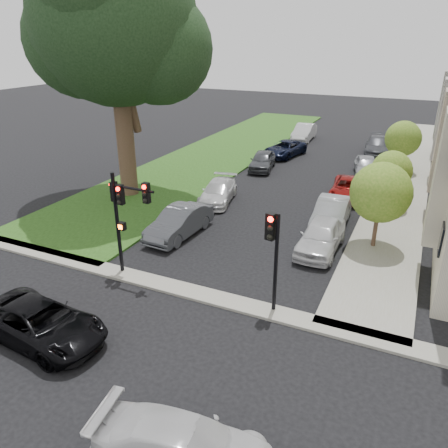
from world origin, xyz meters
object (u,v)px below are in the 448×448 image
at_px(car_parked_4, 377,146).
at_px(car_parked_6, 218,192).
at_px(car_cross_far, 185,448).
at_px(car_parked_1, 331,213).
at_px(eucalyptus, 114,21).
at_px(small_tree_c, 403,139).
at_px(car_parked_3, 366,166).
at_px(car_parked_2, 348,188).
at_px(car_parked_0, 321,236).
at_px(car_parked_7, 262,160).
at_px(traffic_signal_secondary, 273,245).
at_px(traffic_signal_main, 123,207).
at_px(small_tree_b, 391,171).
at_px(car_parked_8, 285,149).
at_px(car_parked_5, 179,222).
at_px(small_tree_a, 381,193).
at_px(car_cross_near, 41,323).
at_px(car_parked_9, 304,132).

relative_size(car_parked_4, car_parked_6, 1.14).
distance_m(car_cross_far, car_parked_1, 16.56).
relative_size(eucalyptus, car_parked_1, 3.28).
height_order(small_tree_c, car_parked_3, small_tree_c).
relative_size(small_tree_c, car_parked_2, 0.86).
relative_size(car_cross_far, car_parked_0, 1.02).
xyz_separation_m(eucalyptus, car_parked_2, (13.53, 5.61, -10.02)).
height_order(car_parked_3, car_parked_7, car_parked_7).
xyz_separation_m(traffic_signal_secondary, car_parked_3, (0.68, 20.24, -2.16)).
bearing_deg(car_parked_4, car_parked_6, -120.03).
bearing_deg(small_tree_c, car_parked_6, -130.35).
height_order(traffic_signal_main, car_parked_3, traffic_signal_main).
bearing_deg(car_parked_6, traffic_signal_secondary, -66.66).
bearing_deg(small_tree_b, car_parked_8, 135.05).
height_order(traffic_signal_main, car_parked_5, traffic_signal_main).
bearing_deg(car_parked_0, eucalyptus, 168.40).
bearing_deg(small_tree_a, eucalyptus, 175.02).
bearing_deg(car_parked_3, car_parked_4, 78.68).
height_order(small_tree_a, car_parked_8, small_tree_a).
bearing_deg(car_parked_6, eucalyptus, -179.37).
bearing_deg(car_cross_far, car_cross_near, 64.16).
bearing_deg(car_parked_2, car_parked_6, -154.25).
relative_size(traffic_signal_secondary, car_parked_6, 0.90).
relative_size(car_parked_7, car_parked_9, 0.88).
bearing_deg(car_parked_8, car_parked_0, -55.36).
relative_size(traffic_signal_main, car_parked_8, 0.97).
distance_m(car_parked_1, car_parked_2, 5.22).
relative_size(small_tree_c, traffic_signal_secondary, 0.97).
bearing_deg(small_tree_b, car_cross_near, -117.50).
xyz_separation_m(eucalyptus, car_parked_8, (6.46, 14.20, -9.99)).
bearing_deg(small_tree_b, car_parked_9, 120.41).
bearing_deg(small_tree_b, car_parked_7, 154.07).
bearing_deg(car_parked_4, car_cross_near, -108.46).
bearing_deg(car_parked_2, car_parked_5, -129.80).
bearing_deg(traffic_signal_main, car_parked_8, 89.95).
relative_size(traffic_signal_main, car_parked_7, 1.10).
height_order(small_tree_a, car_parked_5, small_tree_a).
distance_m(car_cross_far, car_parked_0, 13.35).
relative_size(car_cross_near, car_parked_2, 1.08).
xyz_separation_m(car_parked_8, car_parked_9, (-0.21, 7.14, 0.12)).
bearing_deg(car_parked_7, traffic_signal_secondary, -78.75).
bearing_deg(small_tree_c, car_cross_near, -109.63).
bearing_deg(car_parked_2, car_cross_near, -114.07).
xyz_separation_m(traffic_signal_secondary, car_parked_0, (0.54, 6.03, -2.09)).
distance_m(car_cross_near, car_parked_9, 35.24).
distance_m(small_tree_c, traffic_signal_secondary, 22.16).
relative_size(small_tree_a, car_parked_0, 0.96).
height_order(car_cross_near, car_parked_4, car_parked_4).
xyz_separation_m(car_parked_3, car_parked_8, (-7.38, 2.81, -0.04)).
xyz_separation_m(car_parked_3, car_parked_9, (-7.59, 9.95, 0.08)).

